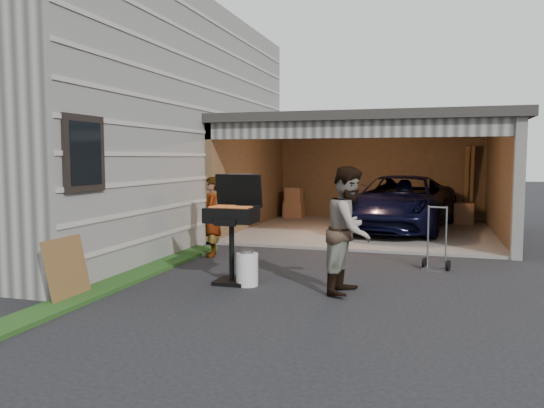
{
  "coord_description": "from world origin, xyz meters",
  "views": [
    {
      "loc": [
        2.32,
        -7.33,
        1.94
      ],
      "look_at": [
        -0.28,
        1.29,
        1.15
      ],
      "focal_mm": 35.0,
      "sensor_mm": 36.0,
      "label": 1
    }
  ],
  "objects_px": {
    "minivan": "(400,205)",
    "hand_truck": "(436,258)",
    "propane_tank": "(247,269)",
    "plywood_panel": "(67,269)",
    "man": "(349,230)",
    "bbq_grill": "(232,219)",
    "woman": "(211,217)"
  },
  "relations": [
    {
      "from": "propane_tank",
      "to": "hand_truck",
      "type": "distance_m",
      "value": 3.4
    },
    {
      "from": "bbq_grill",
      "to": "plywood_panel",
      "type": "distance_m",
      "value": 2.47
    },
    {
      "from": "man",
      "to": "plywood_panel",
      "type": "xyz_separation_m",
      "value": [
        -3.61,
        -1.51,
        -0.48
      ]
    },
    {
      "from": "minivan",
      "to": "plywood_panel",
      "type": "height_order",
      "value": "minivan"
    },
    {
      "from": "minivan",
      "to": "woman",
      "type": "xyz_separation_m",
      "value": [
        -3.35,
        -4.7,
        0.08
      ]
    },
    {
      "from": "minivan",
      "to": "bbq_grill",
      "type": "xyz_separation_m",
      "value": [
        -2.15,
        -6.66,
        0.3
      ]
    },
    {
      "from": "plywood_panel",
      "to": "hand_truck",
      "type": "distance_m",
      "value": 5.95
    },
    {
      "from": "man",
      "to": "bbq_grill",
      "type": "height_order",
      "value": "man"
    },
    {
      "from": "woman",
      "to": "bbq_grill",
      "type": "distance_m",
      "value": 2.31
    },
    {
      "from": "woman",
      "to": "man",
      "type": "distance_m",
      "value": 3.64
    },
    {
      "from": "woman",
      "to": "plywood_panel",
      "type": "distance_m",
      "value": 3.62
    },
    {
      "from": "propane_tank",
      "to": "plywood_panel",
      "type": "relative_size",
      "value": 0.57
    },
    {
      "from": "propane_tank",
      "to": "plywood_panel",
      "type": "distance_m",
      "value": 2.55
    },
    {
      "from": "bbq_grill",
      "to": "hand_truck",
      "type": "relative_size",
      "value": 1.51
    },
    {
      "from": "woman",
      "to": "hand_truck",
      "type": "height_order",
      "value": "woman"
    },
    {
      "from": "man",
      "to": "minivan",
      "type": "bearing_deg",
      "value": 5.69
    },
    {
      "from": "bbq_grill",
      "to": "minivan",
      "type": "bearing_deg",
      "value": 72.08
    },
    {
      "from": "minivan",
      "to": "hand_truck",
      "type": "xyz_separation_m",
      "value": [
        0.87,
        -4.76,
        -0.49
      ]
    },
    {
      "from": "man",
      "to": "bbq_grill",
      "type": "xyz_separation_m",
      "value": [
        -1.81,
        0.08,
        0.09
      ]
    },
    {
      "from": "minivan",
      "to": "bbq_grill",
      "type": "bearing_deg",
      "value": -99.25
    },
    {
      "from": "man",
      "to": "plywood_panel",
      "type": "height_order",
      "value": "man"
    },
    {
      "from": "minivan",
      "to": "propane_tank",
      "type": "height_order",
      "value": "minivan"
    },
    {
      "from": "man",
      "to": "propane_tank",
      "type": "distance_m",
      "value": 1.67
    },
    {
      "from": "minivan",
      "to": "woman",
      "type": "relative_size",
      "value": 3.23
    },
    {
      "from": "hand_truck",
      "to": "minivan",
      "type": "bearing_deg",
      "value": 116.57
    },
    {
      "from": "propane_tank",
      "to": "plywood_panel",
      "type": "bearing_deg",
      "value": -144.48
    },
    {
      "from": "bbq_grill",
      "to": "hand_truck",
      "type": "xyz_separation_m",
      "value": [
        3.02,
        1.89,
        -0.79
      ]
    },
    {
      "from": "propane_tank",
      "to": "hand_truck",
      "type": "height_order",
      "value": "hand_truck"
    },
    {
      "from": "plywood_panel",
      "to": "hand_truck",
      "type": "relative_size",
      "value": 0.78
    },
    {
      "from": "propane_tank",
      "to": "plywood_panel",
      "type": "height_order",
      "value": "plywood_panel"
    },
    {
      "from": "man",
      "to": "hand_truck",
      "type": "relative_size",
      "value": 1.64
    },
    {
      "from": "minivan",
      "to": "hand_truck",
      "type": "bearing_deg",
      "value": -71.01
    }
  ]
}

